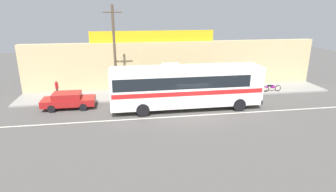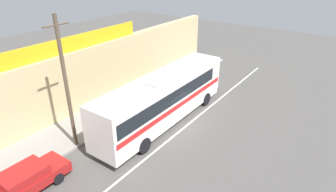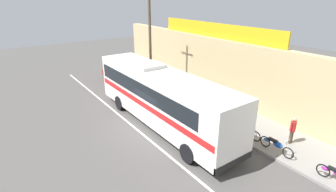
# 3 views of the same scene
# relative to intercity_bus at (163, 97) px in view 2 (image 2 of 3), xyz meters

# --- Properties ---
(ground_plane) EXTENTS (70.00, 70.00, 0.00)m
(ground_plane) POSITION_rel_intercity_bus_xyz_m (0.31, -0.87, -2.07)
(ground_plane) COLOR #4F4C49
(sidewalk_slab) EXTENTS (30.00, 3.60, 0.14)m
(sidewalk_slab) POSITION_rel_intercity_bus_xyz_m (0.31, 4.33, -2.00)
(sidewalk_slab) COLOR gray
(sidewalk_slab) RESTS_ON ground_plane
(storefront_facade) EXTENTS (30.00, 0.70, 4.80)m
(storefront_facade) POSITION_rel_intercity_bus_xyz_m (0.31, 6.48, 0.33)
(storefront_facade) COLOR tan
(storefront_facade) RESTS_ON ground_plane
(storefront_billboard) EXTENTS (12.31, 0.12, 1.10)m
(storefront_billboard) POSITION_rel_intercity_bus_xyz_m (-1.91, 6.48, 3.28)
(storefront_billboard) COLOR gold
(storefront_billboard) RESTS_ON storefront_facade
(road_center_stripe) EXTENTS (30.00, 0.14, 0.01)m
(road_center_stripe) POSITION_rel_intercity_bus_xyz_m (0.31, -1.67, -2.06)
(road_center_stripe) COLOR silver
(road_center_stripe) RESTS_ON ground_plane
(intercity_bus) EXTENTS (12.31, 2.66, 3.78)m
(intercity_bus) POSITION_rel_intercity_bus_xyz_m (0.00, 0.00, 0.00)
(intercity_bus) COLOR white
(intercity_bus) RESTS_ON ground_plane
(parked_car) EXTENTS (4.27, 1.83, 1.37)m
(parked_car) POSITION_rel_intercity_bus_xyz_m (-9.61, 1.62, -1.33)
(parked_car) COLOR maroon
(parked_car) RESTS_ON ground_plane
(utility_pole) EXTENTS (1.60, 0.22, 8.19)m
(utility_pole) POSITION_rel_intercity_bus_xyz_m (-5.61, 2.81, 2.31)
(utility_pole) COLOR brown
(utility_pole) RESTS_ON sidewalk_slab
(motorcycle_red) EXTENTS (1.89, 0.56, 0.94)m
(motorcycle_red) POSITION_rel_intercity_bus_xyz_m (4.49, 3.09, -1.50)
(motorcycle_red) COLOR black
(motorcycle_red) RESTS_ON sidewalk_slab
(motorcycle_orange) EXTENTS (1.96, 0.56, 0.94)m
(motorcycle_orange) POSITION_rel_intercity_bus_xyz_m (6.43, 3.04, -1.50)
(motorcycle_orange) COLOR black
(motorcycle_orange) RESTS_ON sidewalk_slab
(motorcycle_black) EXTENTS (1.88, 0.56, 0.94)m
(motorcycle_black) POSITION_rel_intercity_bus_xyz_m (9.43, 3.05, -1.50)
(motorcycle_black) COLOR black
(motorcycle_black) RESTS_ON sidewalk_slab
(pedestrian_near_shop) EXTENTS (0.30, 0.48, 1.58)m
(pedestrian_near_shop) POSITION_rel_intercity_bus_xyz_m (6.40, 4.53, -1.02)
(pedestrian_near_shop) COLOR brown
(pedestrian_near_shop) RESTS_ON sidewalk_slab
(pedestrian_by_curb) EXTENTS (0.30, 0.48, 1.72)m
(pedestrian_by_curb) POSITION_rel_intercity_bus_xyz_m (-1.22, 3.70, -0.92)
(pedestrian_by_curb) COLOR black
(pedestrian_by_curb) RESTS_ON sidewalk_slab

